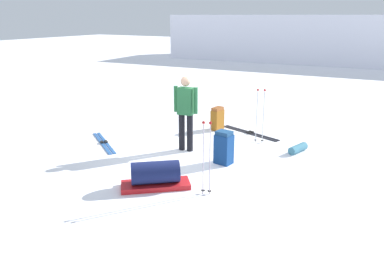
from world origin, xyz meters
name	(u,v)px	position (x,y,z in m)	size (l,w,h in m)	color
ground_plane	(192,157)	(0.00, 0.00, 0.00)	(80.00, 80.00, 0.00)	white
distant_snow_ridge	(309,38)	(-2.27, 19.50, 1.50)	(18.24, 5.00, 2.99)	white
skier_standing	(186,110)	(-0.35, 0.33, 0.95)	(0.57, 0.26, 1.70)	black
ski_pair_near	(104,143)	(-2.32, -0.24, 0.01)	(1.51, 1.12, 0.05)	#29589D
ski_pair_far	(250,133)	(0.44, 2.28, 0.01)	(1.75, 0.73, 0.05)	black
backpack_large_dark	(224,148)	(0.74, 0.03, 0.34)	(0.37, 0.32, 0.70)	navy
backpack_bright	(217,119)	(-0.46, 2.16, 0.30)	(0.26, 0.39, 0.62)	brown
ski_poles_planted_near	(207,155)	(1.09, -1.40, 0.72)	(0.18, 0.10, 1.31)	#BAADBD
ski_poles_planted_far	(260,113)	(0.91, 1.67, 0.73)	(0.22, 0.12, 1.32)	#B5B8BD
gear_sled	(155,176)	(0.18, -1.63, 0.22)	(1.23, 1.12, 0.49)	red
sleeping_mat_rolled	(298,148)	(1.91, 1.47, 0.09)	(0.18, 0.18, 0.55)	teal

